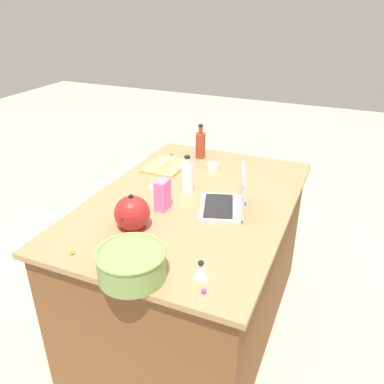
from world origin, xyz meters
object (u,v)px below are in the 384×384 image
Objects in this scene: bottle_vinegar at (187,177)px; kitchen_timer at (201,270)px; butter_stick_left at (164,164)px; bottle_soy at (200,145)px; candy_bag at (163,195)px; ramekin_medium at (213,167)px; ramekin_small at (158,190)px; laptop at (228,202)px; mixing_bowl_large at (132,263)px; cutting_board at (166,166)px; kettle at (132,214)px.

bottle_vinegar is 0.81m from kitchen_timer.
bottle_soy is at bearing 152.50° from butter_stick_left.
bottle_vinegar is 0.26m from candy_bag.
butter_stick_left reaches higher than ramekin_medium.
ramekin_small is at bearing 21.12° from butter_stick_left.
laptop is 4.22× the size of ramekin_medium.
kitchen_timer is 0.61m from candy_bag.
bottle_soy is 1.33m from kitchen_timer.
butter_stick_left is at bearing -122.22° from laptop.
ramekin_small is 1.40× the size of kitchen_timer.
mixing_bowl_large reaches higher than butter_stick_left.
ramekin_small is (0.35, 0.13, -0.01)m from butter_stick_left.
cutting_board is 0.32m from ramekin_medium.
candy_bag is at bearing -165.72° from mixing_bowl_large.
candy_bag is (0.77, 0.09, -0.01)m from bottle_soy.
cutting_board is at bearing 180.00° from butter_stick_left.
bottle_vinegar is at bearing 170.06° from kettle.
cutting_board is 2.67× the size of butter_stick_left.
bottle_vinegar reaches higher than mixing_bowl_large.
ramekin_small is at bearing -20.47° from ramekin_medium.
laptop reaches higher than butter_stick_left.
kitchen_timer reaches higher than butter_stick_left.
bottle_soy is (-0.64, -0.42, 0.05)m from laptop.
bottle_soy reaches higher than ramekin_small.
bottle_soy is 1.00m from kettle.
ramekin_medium is at bearing -162.12° from kitchen_timer.
cutting_board is (0.26, -0.15, -0.09)m from bottle_soy.
kitchen_timer is 0.45× the size of candy_bag.
bottle_vinegar reaches higher than cutting_board.
bottle_soy reaches higher than kitchen_timer.
bottle_vinegar is 0.36m from butter_stick_left.
cutting_board is 0.40m from ramekin_small.
mixing_bowl_large is at bearing 19.66° from cutting_board.
ramekin_medium is at bearing 159.53° from ramekin_small.
mixing_bowl_large is 0.39m from kettle.
bottle_vinegar reaches higher than kitchen_timer.
cutting_board is at bearing -165.75° from kettle.
kettle is at bearing -9.94° from bottle_vinegar.
bottle_soy is 1.14× the size of kettle.
kettle is 0.84m from ramekin_medium.
cutting_board is 3.41× the size of ramekin_medium.
mixing_bowl_large is 1.22× the size of bottle_soy.
kettle is 1.98× the size of ramekin_small.
butter_stick_left is at bearing 0.00° from cutting_board.
candy_bag is (-0.56, -0.14, 0.02)m from mixing_bowl_large.
bottle_vinegar is (-0.82, -0.11, 0.02)m from mixing_bowl_large.
laptop reaches higher than kitchen_timer.
kettle is 0.38m from ramekin_small.
butter_stick_left is 1.28× the size of ramekin_medium.
butter_stick_left is (0.02, 0.00, 0.03)m from cutting_board.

